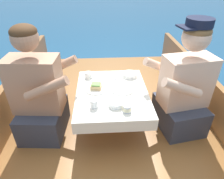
# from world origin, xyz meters

# --- Properties ---
(ground_plane) EXTENTS (60.00, 60.00, 0.00)m
(ground_plane) POSITION_xyz_m (0.00, 0.00, 0.00)
(ground_plane) COLOR navy
(boat_deck) EXTENTS (1.98, 3.22, 0.24)m
(boat_deck) POSITION_xyz_m (0.00, 0.00, 0.12)
(boat_deck) COLOR brown
(boat_deck) RESTS_ON ground_plane
(gunwale_port) EXTENTS (0.06, 3.22, 0.40)m
(gunwale_port) POSITION_xyz_m (-0.96, 0.00, 0.44)
(gunwale_port) COLOR #936033
(gunwale_port) RESTS_ON boat_deck
(gunwale_starboard) EXTENTS (0.06, 3.22, 0.40)m
(gunwale_starboard) POSITION_xyz_m (0.96, 0.00, 0.44)
(gunwale_starboard) COLOR #936033
(gunwale_starboard) RESTS_ON boat_deck
(cockpit_table) EXTENTS (0.62, 0.79, 0.37)m
(cockpit_table) POSITION_xyz_m (0.00, 0.02, 0.57)
(cockpit_table) COLOR #B2B2B7
(cockpit_table) RESTS_ON boat_deck
(person_port) EXTENTS (0.55, 0.47, 0.97)m
(person_port) POSITION_xyz_m (-0.61, -0.03, 0.63)
(person_port) COLOR #333847
(person_port) RESTS_ON boat_deck
(person_starboard) EXTENTS (0.57, 0.51, 1.00)m
(person_starboard) POSITION_xyz_m (0.61, -0.04, 0.65)
(person_starboard) COLOR #333847
(person_starboard) RESTS_ON boat_deck
(plate_sandwich) EXTENTS (0.20, 0.20, 0.01)m
(plate_sandwich) POSITION_xyz_m (-0.14, 0.07, 0.61)
(plate_sandwich) COLOR white
(plate_sandwich) RESTS_ON cockpit_table
(plate_bread) EXTENTS (0.22, 0.22, 0.01)m
(plate_bread) POSITION_xyz_m (0.09, 0.05, 0.61)
(plate_bread) COLOR white
(plate_bread) RESTS_ON cockpit_table
(sandwich) EXTENTS (0.10, 0.09, 0.05)m
(sandwich) POSITION_xyz_m (-0.14, 0.07, 0.64)
(sandwich) COLOR tan
(sandwich) RESTS_ON plate_sandwich
(bowl_port_near) EXTENTS (0.13, 0.13, 0.04)m
(bowl_port_near) POSITION_xyz_m (0.02, -0.18, 0.63)
(bowl_port_near) COLOR white
(bowl_port_near) RESTS_ON cockpit_table
(bowl_starboard_near) EXTENTS (0.14, 0.14, 0.04)m
(bowl_starboard_near) POSITION_xyz_m (0.19, 0.29, 0.63)
(bowl_starboard_near) COLOR white
(bowl_starboard_near) RESTS_ON cockpit_table
(coffee_cup_port) EXTENTS (0.09, 0.06, 0.07)m
(coffee_cup_port) POSITION_xyz_m (-0.15, -0.19, 0.64)
(coffee_cup_port) COLOR white
(coffee_cup_port) RESTS_ON cockpit_table
(coffee_cup_starboard) EXTENTS (0.10, 0.07, 0.06)m
(coffee_cup_starboard) POSITION_xyz_m (-0.21, 0.29, 0.64)
(coffee_cup_starboard) COLOR white
(coffee_cup_starboard) RESTS_ON cockpit_table
(tin_can) EXTENTS (0.07, 0.07, 0.05)m
(tin_can) POSITION_xyz_m (0.10, -0.26, 0.64)
(tin_can) COLOR silver
(tin_can) RESTS_ON cockpit_table
(utensil_knife_starboard) EXTENTS (0.12, 0.13, 0.00)m
(utensil_knife_starboard) POSITION_xyz_m (0.09, 0.27, 0.61)
(utensil_knife_starboard) COLOR silver
(utensil_knife_starboard) RESTS_ON cockpit_table
(utensil_spoon_port) EXTENTS (0.09, 0.16, 0.01)m
(utensil_spoon_port) POSITION_xyz_m (0.05, 0.22, 0.61)
(utensil_spoon_port) COLOR silver
(utensil_spoon_port) RESTS_ON cockpit_table
(utensil_fork_starboard) EXTENTS (0.06, 0.17, 0.00)m
(utensil_fork_starboard) POSITION_xyz_m (0.10, -0.07, 0.61)
(utensil_fork_starboard) COLOR silver
(utensil_fork_starboard) RESTS_ON cockpit_table
(utensil_knife_port) EXTENTS (0.16, 0.08, 0.00)m
(utensil_knife_port) POSITION_xyz_m (0.21, 0.12, 0.61)
(utensil_knife_port) COLOR silver
(utensil_knife_port) RESTS_ON cockpit_table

